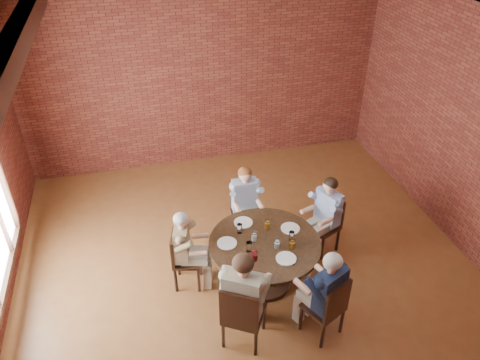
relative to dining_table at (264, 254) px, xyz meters
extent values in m
plane|color=brown|center=(-0.15, 0.00, -0.53)|extent=(7.00, 7.00, 0.00)
plane|color=beige|center=(-0.15, 0.00, 2.87)|extent=(7.00, 7.00, 0.00)
plane|color=brown|center=(-0.15, 3.50, 1.17)|extent=(7.00, 0.00, 7.00)
cube|color=black|center=(-3.32, 0.40, -0.02)|extent=(0.10, 2.16, 0.08)
cylinder|color=black|center=(0.00, 0.00, -0.50)|extent=(0.74, 0.74, 0.06)
cylinder|color=black|center=(0.00, 0.00, -0.18)|extent=(0.21, 0.21, 0.64)
cylinder|color=#3E2716|center=(0.00, 0.00, 0.20)|extent=(1.49, 1.49, 0.05)
cube|color=black|center=(1.05, 0.46, -0.10)|extent=(0.52, 0.52, 0.04)
cube|color=black|center=(1.21, 0.53, 0.15)|extent=(0.19, 0.38, 0.45)
cylinder|color=black|center=(0.83, 0.55, -0.32)|extent=(0.04, 0.04, 0.41)
cylinder|color=black|center=(0.96, 0.24, -0.32)|extent=(0.04, 0.04, 0.41)
cylinder|color=black|center=(1.14, 0.68, -0.32)|extent=(0.04, 0.04, 0.41)
cylinder|color=black|center=(1.27, 0.37, -0.32)|extent=(0.04, 0.04, 0.41)
cube|color=black|center=(0.00, 1.01, -0.10)|extent=(0.39, 0.39, 0.04)
cube|color=black|center=(0.00, 1.19, 0.14)|extent=(0.39, 0.04, 0.45)
cylinder|color=black|center=(-0.16, 0.85, -0.32)|extent=(0.04, 0.04, 0.41)
cylinder|color=black|center=(0.17, 0.85, -0.32)|extent=(0.04, 0.04, 0.41)
cylinder|color=black|center=(-0.16, 1.18, -0.32)|extent=(0.04, 0.04, 0.41)
cylinder|color=black|center=(0.17, 1.18, -0.32)|extent=(0.04, 0.04, 0.41)
cube|color=black|center=(-1.01, 0.25, -0.10)|extent=(0.45, 0.45, 0.04)
cube|color=black|center=(-1.17, 0.29, 0.13)|extent=(0.13, 0.37, 0.43)
cylinder|color=black|center=(-0.90, 0.06, -0.32)|extent=(0.04, 0.04, 0.41)
cylinder|color=black|center=(-0.82, 0.37, -0.32)|extent=(0.04, 0.04, 0.41)
cylinder|color=black|center=(-1.20, 0.14, -0.32)|extent=(0.04, 0.04, 0.41)
cylinder|color=black|center=(-1.13, 0.44, -0.32)|extent=(0.04, 0.04, 0.41)
cube|color=black|center=(-0.50, -0.82, -0.10)|extent=(0.63, 0.63, 0.04)
cube|color=black|center=(-0.60, -1.00, 0.18)|extent=(0.42, 0.27, 0.53)
cylinder|color=black|center=(-0.22, -0.76, -0.32)|extent=(0.04, 0.04, 0.41)
cylinder|color=black|center=(-0.56, -0.55, -0.32)|extent=(0.04, 0.04, 0.41)
cylinder|color=black|center=(-0.43, -1.10, -0.32)|extent=(0.04, 0.04, 0.41)
cylinder|color=black|center=(-0.77, -0.89, -0.32)|extent=(0.04, 0.04, 0.41)
cube|color=black|center=(0.46, -0.96, -0.10)|extent=(0.55, 0.55, 0.04)
cube|color=black|center=(0.54, -1.12, 0.16)|extent=(0.39, 0.22, 0.47)
cylinder|color=black|center=(0.54, -0.72, -0.32)|extent=(0.04, 0.04, 0.41)
cylinder|color=black|center=(0.23, -0.87, -0.32)|extent=(0.04, 0.04, 0.41)
cylinder|color=black|center=(0.70, -1.04, -0.32)|extent=(0.04, 0.04, 0.41)
cylinder|color=black|center=(0.38, -1.19, -0.32)|extent=(0.04, 0.04, 0.41)
cylinder|color=white|center=(0.41, 0.18, 0.23)|extent=(0.26, 0.26, 0.01)
cylinder|color=white|center=(-0.18, 0.46, 0.23)|extent=(0.26, 0.26, 0.01)
cylinder|color=white|center=(-0.49, 0.09, 0.23)|extent=(0.26, 0.26, 0.01)
cylinder|color=white|center=(0.17, -0.37, 0.23)|extent=(0.26, 0.26, 0.01)
cylinder|color=white|center=(0.35, -0.05, 0.29)|extent=(0.07, 0.07, 0.14)
cylinder|color=white|center=(0.11, 0.26, 0.29)|extent=(0.07, 0.07, 0.14)
cylinder|color=white|center=(-0.28, 0.27, 0.29)|extent=(0.07, 0.07, 0.14)
cylinder|color=white|center=(-0.13, 0.06, 0.29)|extent=(0.07, 0.07, 0.14)
cylinder|color=white|center=(-0.25, -0.11, 0.29)|extent=(0.07, 0.07, 0.14)
cylinder|color=white|center=(-0.22, -0.29, 0.29)|extent=(0.07, 0.07, 0.14)
cylinder|color=white|center=(0.12, -0.15, 0.29)|extent=(0.07, 0.07, 0.14)
cylinder|color=white|center=(0.31, -0.19, 0.29)|extent=(0.07, 0.07, 0.14)
cube|color=black|center=(0.23, -0.43, 0.23)|extent=(0.11, 0.15, 0.01)
camera|label=1|loc=(-1.45, -4.42, 4.35)|focal=35.00mm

